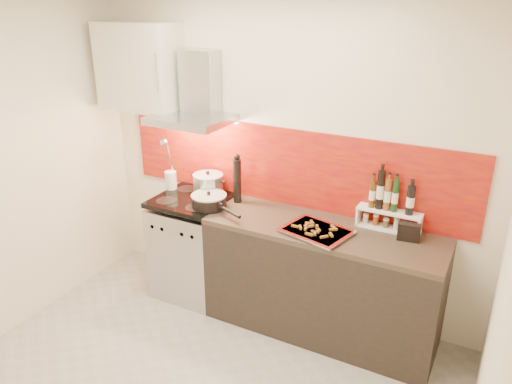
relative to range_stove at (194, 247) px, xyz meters
The scene contains 14 objects.
back_wall 1.15m from the range_stove, 23.53° to the left, with size 3.40×0.02×2.60m, color silver.
right_wall 2.77m from the range_stove, 24.53° to the right, with size 0.02×2.80×2.60m, color silver.
backsplash 1.12m from the range_stove, 21.33° to the left, with size 3.00×0.02×0.64m, color maroon.
range_stove is the anchor object (origin of this frame).
counter 1.20m from the range_stove, ahead, with size 1.80×0.60×0.90m.
range_hood 1.31m from the range_stove, 90.00° to the left, with size 0.62×0.50×0.61m.
upper_cabinet 1.61m from the range_stove, 166.72° to the left, with size 0.70×0.35×0.72m, color beige.
stock_pot 0.59m from the range_stove, 52.85° to the left, with size 0.26×0.26×0.22m.
saute_pan 0.58m from the range_stove, 18.39° to the right, with size 0.53×0.32×0.13m.
utensil_jar 0.67m from the range_stove, 162.79° to the left, with size 0.10×0.15×0.49m.
pepper_mill 0.77m from the range_stove, 19.70° to the left, with size 0.07×0.07×0.42m.
step_shelf 1.74m from the range_stove, ahead, with size 0.47×0.13×0.45m.
caddy_box 1.87m from the range_stove, ahead, with size 0.16×0.07×0.13m, color black.
baking_tray 1.27m from the range_stove, ahead, with size 0.55×0.47×0.03m.
Camera 1 is at (1.61, -2.09, 2.55)m, focal length 35.00 mm.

